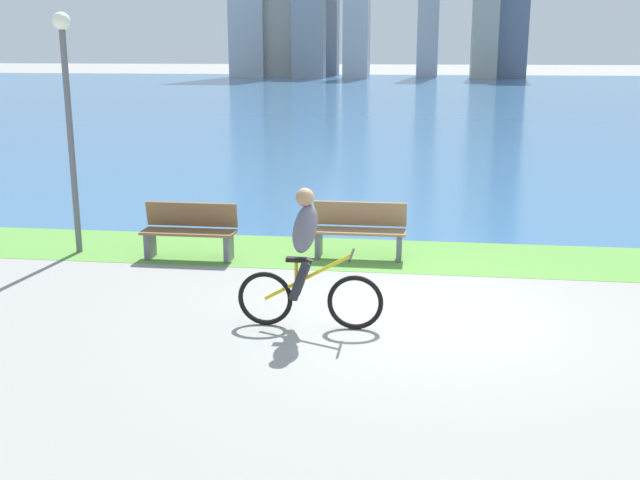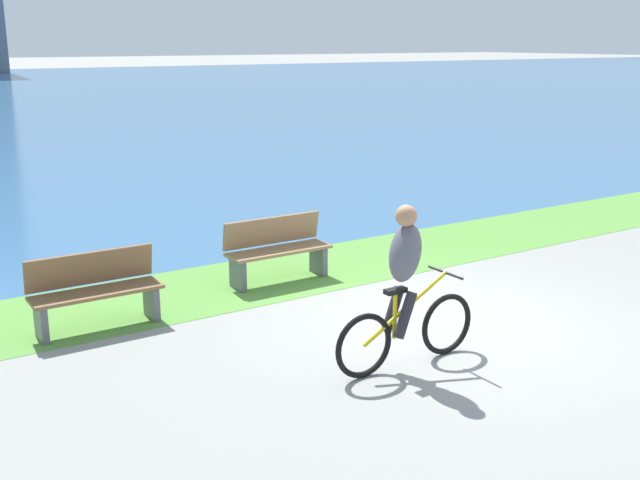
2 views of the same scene
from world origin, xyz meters
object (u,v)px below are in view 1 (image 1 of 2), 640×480
(cyclist_lead, at_px, (307,260))
(bench_near_path, at_px, (359,231))
(lamppost_tall, at_px, (67,98))
(bench_far_along_path, at_px, (190,231))

(cyclist_lead, xyz_separation_m, bench_near_path, (0.36, 3.25, -0.39))
(bench_near_path, relative_size, lamppost_tall, 0.39)
(cyclist_lead, relative_size, bench_near_path, 1.18)
(bench_far_along_path, bearing_deg, bench_near_path, 8.91)
(cyclist_lead, height_order, bench_near_path, cyclist_lead)
(cyclist_lead, relative_size, bench_far_along_path, 1.18)
(cyclist_lead, distance_m, bench_far_along_path, 3.69)
(bench_near_path, bearing_deg, lamppost_tall, -176.56)
(bench_near_path, bearing_deg, bench_far_along_path, -171.09)
(cyclist_lead, xyz_separation_m, lamppost_tall, (-4.29, 2.97, 1.68))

